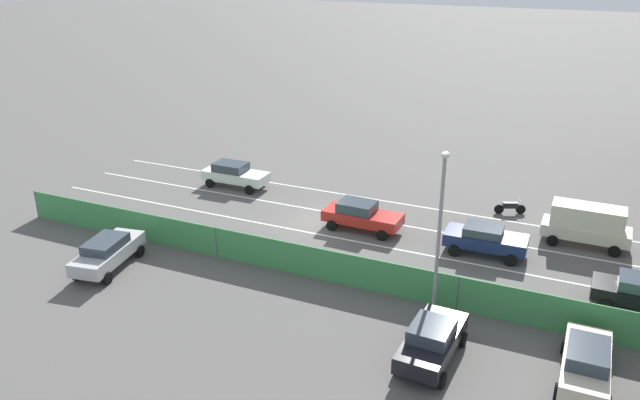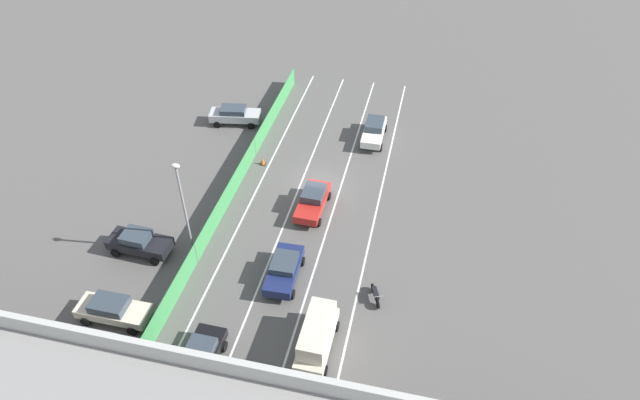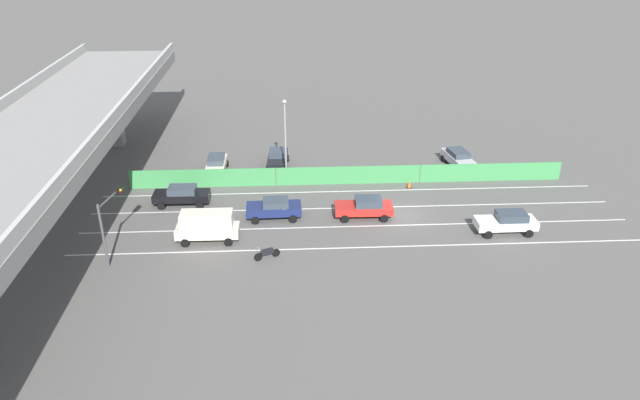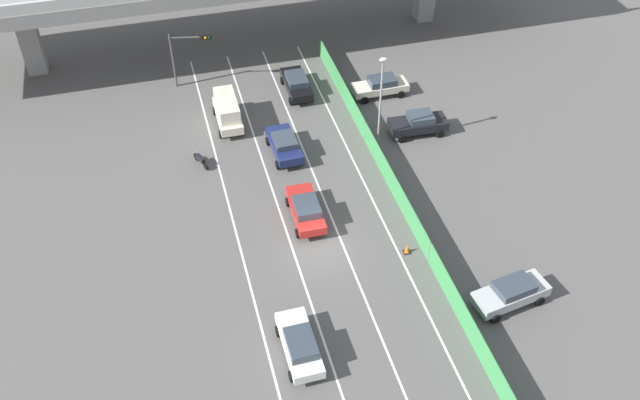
% 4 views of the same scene
% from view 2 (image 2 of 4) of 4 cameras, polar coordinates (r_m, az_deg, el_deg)
% --- Properties ---
extents(ground_plane, '(300.00, 300.00, 0.00)m').
position_cam_2_polar(ground_plane, '(44.85, 0.03, 1.42)').
color(ground_plane, '#565451').
extents(lane_line_left_edge, '(0.14, 43.11, 0.01)m').
position_cam_2_polar(lane_line_left_edge, '(41.60, 5.50, -2.55)').
color(lane_line_left_edge, silver).
rests_on(lane_line_left_edge, ground).
extents(lane_line_mid_left, '(0.14, 43.11, 0.01)m').
position_cam_2_polar(lane_line_mid_left, '(41.96, 1.11, -1.88)').
color(lane_line_mid_left, silver).
rests_on(lane_line_mid_left, ground).
extents(lane_line_mid_right, '(0.14, 43.11, 0.01)m').
position_cam_2_polar(lane_line_mid_right, '(42.55, -3.18, -1.21)').
color(lane_line_mid_right, silver).
rests_on(lane_line_mid_right, ground).
extents(lane_line_right_edge, '(0.14, 43.11, 0.01)m').
position_cam_2_polar(lane_line_right_edge, '(43.39, -7.32, -0.56)').
color(lane_line_right_edge, silver).
rests_on(lane_line_right_edge, ground).
extents(green_fence, '(0.10, 39.21, 1.72)m').
position_cam_2_polar(green_fence, '(43.33, -9.38, 0.60)').
color(green_fence, '#3D8E4C').
rests_on(green_fence, ground).
extents(car_hatchback_white, '(2.00, 4.63, 1.69)m').
position_cam_2_polar(car_hatchback_white, '(50.03, 5.58, 7.17)').
color(car_hatchback_white, silver).
rests_on(car_hatchback_white, ground).
extents(car_van_cream, '(1.99, 4.68, 2.35)m').
position_cam_2_polar(car_van_cream, '(33.26, -0.33, -13.70)').
color(car_van_cream, beige).
rests_on(car_van_cream, ground).
extents(car_sedan_black, '(2.03, 4.66, 1.62)m').
position_cam_2_polar(car_sedan_black, '(33.51, -12.39, -15.76)').
color(car_sedan_black, black).
rests_on(car_sedan_black, ground).
extents(car_sedan_navy, '(2.18, 4.42, 1.62)m').
position_cam_2_polar(car_sedan_navy, '(37.14, -3.72, -7.09)').
color(car_sedan_navy, navy).
rests_on(car_sedan_navy, ground).
extents(car_sedan_red, '(2.14, 4.66, 1.69)m').
position_cam_2_polar(car_sedan_red, '(42.11, -0.74, -0.00)').
color(car_sedan_red, red).
rests_on(car_sedan_red, ground).
extents(motorcycle, '(0.93, 1.84, 0.93)m').
position_cam_2_polar(motorcycle, '(36.40, 5.72, -9.64)').
color(motorcycle, black).
rests_on(motorcycle, ground).
extents(parked_wagon_silver, '(4.84, 2.56, 1.67)m').
position_cam_2_polar(parked_wagon_silver, '(52.59, -8.77, 8.69)').
color(parked_wagon_silver, '#B2B5B7').
rests_on(parked_wagon_silver, ground).
extents(parked_sedan_dark, '(4.52, 2.19, 1.73)m').
position_cam_2_polar(parked_sedan_dark, '(40.78, -18.11, -4.13)').
color(parked_sedan_dark, black).
rests_on(parked_sedan_dark, ground).
extents(parked_sedan_cream, '(4.60, 1.94, 1.63)m').
position_cam_2_polar(parked_sedan_cream, '(37.18, -20.55, -10.48)').
color(parked_sedan_cream, beige).
rests_on(parked_sedan_cream, ground).
extents(street_lamp, '(0.60, 0.36, 7.72)m').
position_cam_2_polar(street_lamp, '(37.36, -13.92, -0.18)').
color(street_lamp, gray).
rests_on(street_lamp, ground).
extents(traffic_cone, '(0.47, 0.47, 0.69)m').
position_cam_2_polar(traffic_cone, '(47.27, -5.91, 4.00)').
color(traffic_cone, orange).
rests_on(traffic_cone, ground).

